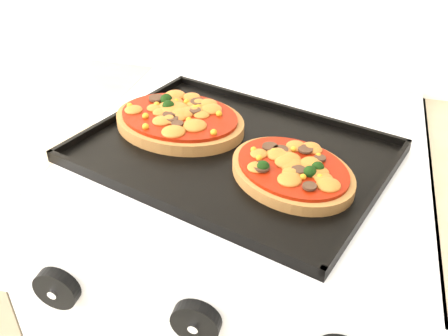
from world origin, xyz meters
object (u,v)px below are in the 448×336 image
(pizza_right, at_px, (292,170))
(stove, at_px, (244,321))
(pizza_left, at_px, (179,119))
(baking_tray, at_px, (232,151))

(pizza_right, bearing_deg, stove, 134.83)
(pizza_right, bearing_deg, pizza_left, 155.53)
(stove, distance_m, baking_tray, 0.47)
(stove, height_order, pizza_left, pizza_left)
(stove, height_order, baking_tray, baking_tray)
(stove, distance_m, pizza_right, 0.49)
(pizza_left, xyz_separation_m, pizza_right, (0.22, -0.10, -0.00))
(baking_tray, xyz_separation_m, pizza_left, (-0.11, 0.05, 0.02))
(baking_tray, xyz_separation_m, pizza_right, (0.11, -0.05, 0.01))
(stove, xyz_separation_m, baking_tray, (-0.02, -0.04, 0.47))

